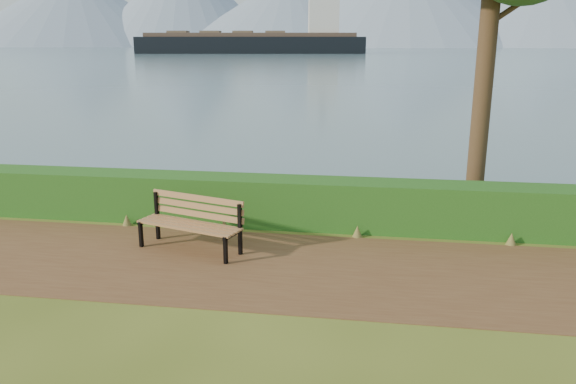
# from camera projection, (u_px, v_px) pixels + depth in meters

# --- Properties ---
(ground) EXTENTS (140.00, 140.00, 0.00)m
(ground) POSITION_uv_depth(u_px,v_px,m) (257.00, 273.00, 9.35)
(ground) COLOR #425117
(ground) RESTS_ON ground
(path) EXTENTS (40.00, 3.40, 0.01)m
(path) POSITION_uv_depth(u_px,v_px,m) (260.00, 266.00, 9.63)
(path) COLOR brown
(path) RESTS_ON ground
(hedge) EXTENTS (32.00, 0.85, 1.00)m
(hedge) POSITION_uv_depth(u_px,v_px,m) (282.00, 202.00, 11.70)
(hedge) COLOR #174814
(hedge) RESTS_ON ground
(water) EXTENTS (700.00, 510.00, 0.00)m
(water) POSITION_uv_depth(u_px,v_px,m) (372.00, 49.00, 257.49)
(water) COLOR #405667
(water) RESTS_ON ground
(mountains) EXTENTS (585.00, 190.00, 70.00)m
(mountains) POSITION_uv_depth(u_px,v_px,m) (362.00, 5.00, 391.02)
(mountains) COLOR slate
(mountains) RESTS_ON ground
(bench) EXTENTS (2.08, 1.16, 1.00)m
(bench) POSITION_uv_depth(u_px,v_px,m) (192.00, 220.00, 10.29)
(bench) COLOR black
(bench) RESTS_ON ground
(cargo_ship) EXTENTS (70.34, 21.34, 21.10)m
(cargo_ship) POSITION_uv_depth(u_px,v_px,m) (259.00, 43.00, 172.58)
(cargo_ship) COLOR black
(cargo_ship) RESTS_ON ground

